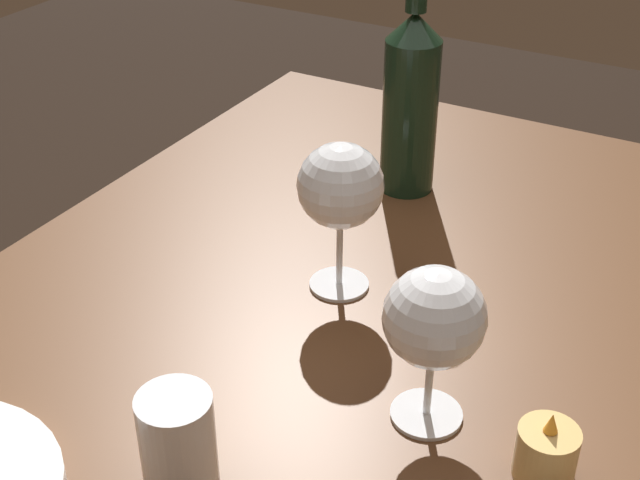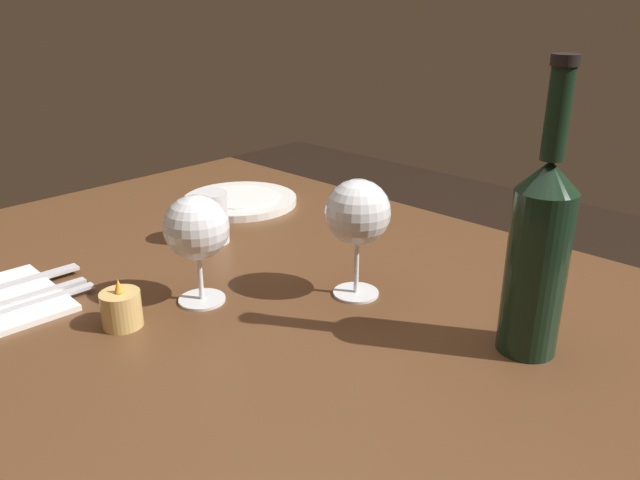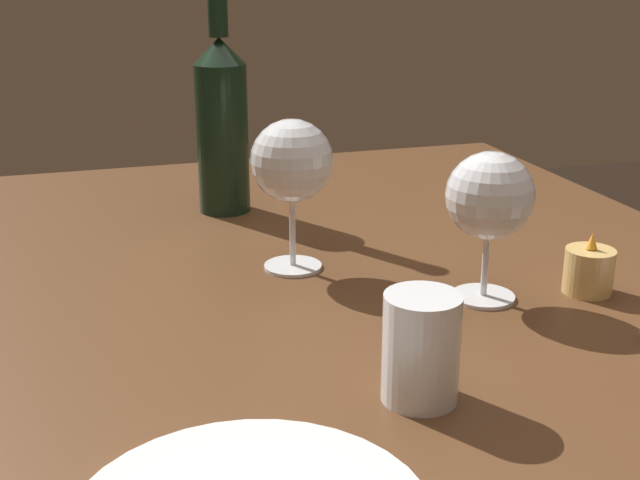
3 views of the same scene
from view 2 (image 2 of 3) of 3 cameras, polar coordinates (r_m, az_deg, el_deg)
dining_table at (r=0.97m, az=-4.78°, el=-8.91°), size 1.30×0.90×0.74m
wine_glass_left at (r=0.85m, az=-11.28°, el=0.98°), size 0.09×0.09×0.16m
wine_glass_right at (r=0.85m, az=3.48°, el=2.36°), size 0.09×0.09×0.17m
wine_bottle at (r=0.75m, az=19.42°, el=-1.00°), size 0.07×0.07×0.35m
water_tumbler at (r=1.09m, az=-10.03°, el=1.79°), size 0.06×0.06×0.09m
votive_candle at (r=0.85m, az=-17.76°, el=-6.15°), size 0.05×0.05×0.07m
dinner_plate at (r=1.29m, az=-7.37°, el=3.64°), size 0.23×0.23×0.02m
folded_napkin at (r=0.98m, az=-26.19°, el=-4.75°), size 0.20×0.12×0.01m
fork_inner at (r=0.96m, az=-25.70°, el=-4.89°), size 0.02×0.18×0.00m
fork_outer at (r=0.94m, az=-25.13°, el=-5.40°), size 0.02×0.18×0.00m
table_knife at (r=1.01m, az=-26.87°, el=-3.85°), size 0.03×0.21×0.00m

